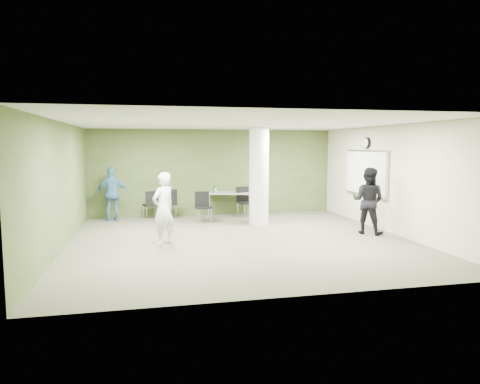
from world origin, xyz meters
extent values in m
plane|color=#4E4D3D|center=(0.00, 0.00, 0.00)|extent=(8.00, 8.00, 0.00)
plane|color=white|center=(0.00, 0.00, 2.80)|extent=(8.00, 8.00, 0.00)
cube|color=#3F5025|center=(0.00, 4.00, 1.40)|extent=(8.00, 2.80, 0.02)
cube|color=#3F5025|center=(-4.00, 0.00, 1.40)|extent=(0.02, 8.00, 2.80)
cube|color=beige|center=(4.00, 0.00, 1.40)|extent=(0.02, 8.00, 2.80)
cylinder|color=silver|center=(1.00, 2.00, 1.40)|extent=(0.56, 0.56, 2.80)
cube|color=silver|center=(3.93, 1.20, 1.50)|extent=(0.04, 2.30, 1.30)
cube|color=white|center=(3.91, 1.20, 1.50)|extent=(0.02, 2.20, 1.20)
cylinder|color=black|center=(3.93, 1.20, 2.35)|extent=(0.05, 0.32, 0.32)
cylinder|color=white|center=(3.90, 1.20, 2.35)|extent=(0.02, 0.26, 0.26)
cube|color=#9C9B96|center=(0.49, 3.55, 0.75)|extent=(1.73, 1.01, 0.04)
cylinder|color=silver|center=(-0.28, 3.41, 0.37)|extent=(0.04, 0.04, 0.73)
cylinder|color=silver|center=(1.15, 3.13, 0.37)|extent=(0.04, 0.04, 0.73)
cylinder|color=silver|center=(-0.17, 3.97, 0.37)|extent=(0.04, 0.04, 0.73)
cylinder|color=silver|center=(1.26, 3.69, 0.37)|extent=(0.04, 0.04, 0.73)
cylinder|color=#18492D|center=(-0.11, 3.39, 0.90)|extent=(0.07, 0.07, 0.25)
cylinder|color=#B2B2B7|center=(-0.06, 3.34, 0.86)|extent=(0.06, 0.06, 0.18)
cylinder|color=#4C4C4C|center=(-1.77, 2.94, 0.16)|extent=(0.27, 0.27, 0.31)
cube|color=black|center=(-2.07, 3.59, 0.43)|extent=(0.54, 0.54, 0.05)
cube|color=black|center=(-2.02, 3.40, 0.67)|extent=(0.41, 0.14, 0.43)
cylinder|color=silver|center=(-1.95, 3.81, 0.20)|extent=(0.02, 0.02, 0.41)
cylinder|color=silver|center=(-2.30, 3.72, 0.20)|extent=(0.02, 0.02, 0.41)
cylinder|color=silver|center=(-1.85, 3.46, 0.20)|extent=(0.02, 0.02, 0.41)
cylinder|color=silver|center=(-2.20, 3.37, 0.20)|extent=(0.02, 0.02, 0.41)
cube|color=black|center=(-1.56, 3.45, 0.46)|extent=(0.60, 0.60, 0.05)
cube|color=black|center=(-1.49, 3.25, 0.71)|extent=(0.43, 0.19, 0.46)
cylinder|color=silver|center=(-1.45, 3.70, 0.22)|extent=(0.02, 0.02, 0.44)
cylinder|color=silver|center=(-1.81, 3.56, 0.22)|extent=(0.02, 0.02, 0.44)
cylinder|color=silver|center=(-1.32, 3.34, 0.22)|extent=(0.02, 0.02, 0.44)
cylinder|color=silver|center=(-1.68, 3.20, 0.22)|extent=(0.02, 0.02, 0.44)
cube|color=black|center=(-0.55, 2.58, 0.44)|extent=(0.49, 0.49, 0.05)
cube|color=black|center=(-0.57, 2.79, 0.69)|extent=(0.43, 0.08, 0.44)
cylinder|color=silver|center=(-0.72, 2.38, 0.21)|extent=(0.02, 0.02, 0.42)
cylinder|color=silver|center=(-0.35, 2.41, 0.21)|extent=(0.02, 0.02, 0.42)
cylinder|color=silver|center=(-0.75, 2.75, 0.21)|extent=(0.02, 0.02, 0.42)
cylinder|color=silver|center=(-0.38, 2.78, 0.21)|extent=(0.02, 0.02, 0.42)
cube|color=black|center=(0.91, 3.22, 0.47)|extent=(0.62, 0.62, 0.05)
cube|color=black|center=(0.83, 3.42, 0.73)|extent=(0.44, 0.21, 0.47)
cylinder|color=silver|center=(0.80, 2.96, 0.22)|extent=(0.02, 0.02, 0.45)
cylinder|color=silver|center=(1.16, 3.11, 0.22)|extent=(0.02, 0.02, 0.45)
cylinder|color=silver|center=(0.65, 3.33, 0.22)|extent=(0.02, 0.02, 0.45)
cylinder|color=silver|center=(1.02, 3.48, 0.22)|extent=(0.02, 0.02, 0.45)
imported|color=white|center=(-1.81, -0.12, 0.84)|extent=(0.72, 0.70, 1.67)
imported|color=black|center=(3.40, 0.05, 0.86)|extent=(1.05, 1.05, 1.72)
imported|color=teal|center=(-3.20, 3.40, 0.82)|extent=(1.00, 0.50, 1.65)
camera|label=1|loc=(-2.14, -9.93, 2.26)|focal=32.00mm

